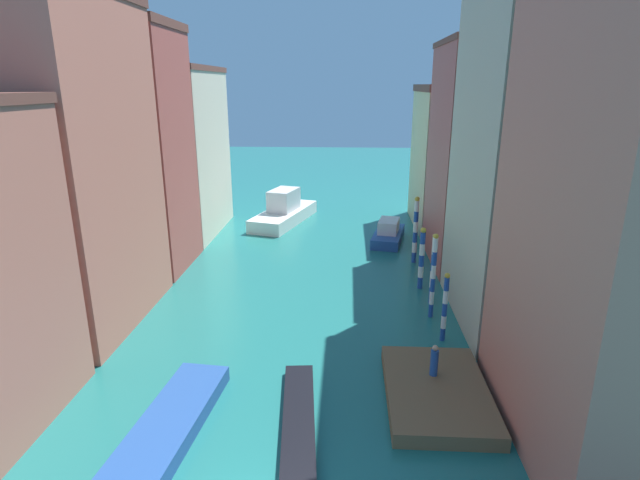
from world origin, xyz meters
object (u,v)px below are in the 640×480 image
person_on_dock (434,361)px  mooring_pole_0 (445,306)px  gondola_black (298,445)px  mooring_pole_4 (415,229)px  vaporetto_white (284,212)px  mooring_pole_3 (422,257)px  waterfront_dock (437,392)px  mooring_pole_1 (433,276)px  motorboat_0 (171,423)px  motorboat_1 (388,233)px  mooring_pole_2 (433,268)px

person_on_dock → mooring_pole_0: (1.25, 4.55, 0.67)m
mooring_pole_0 → gondola_black: 11.64m
mooring_pole_4 → vaporetto_white: 16.46m
mooring_pole_3 → waterfront_dock: bearing=-94.3°
mooring_pole_1 → vaporetto_white: mooring_pole_1 is taller
motorboat_0 → motorboat_1: motorboat_1 is taller
motorboat_0 → motorboat_1: size_ratio=1.25×
mooring_pole_2 → gondola_black: (-7.15, -14.01, -2.15)m
motorboat_0 → mooring_pole_4: bearing=59.6°
mooring_pole_3 → mooring_pole_2: bearing=-82.3°
vaporetto_white → motorboat_0: (-0.55, -32.40, -0.76)m
mooring_pole_1 → mooring_pole_0: bearing=-86.1°
mooring_pole_4 → motorboat_1: (-1.60, 5.50, -1.98)m
motorboat_1 → mooring_pole_4: bearing=-73.8°
mooring_pole_1 → mooring_pole_2: bearing=81.7°
mooring_pole_2 → mooring_pole_1: bearing=-98.3°
person_on_dock → motorboat_0: 11.70m
motorboat_0 → motorboat_1: 28.53m
gondola_black → person_on_dock: bearing=38.0°
mooring_pole_4 → person_on_dock: bearing=-94.1°
mooring_pole_2 → motorboat_0: bearing=-133.3°
mooring_pole_3 → gondola_black: (-6.81, -16.49, -2.01)m
mooring_pole_0 → mooring_pole_4: bearing=90.1°
mooring_pole_4 → motorboat_1: size_ratio=0.83×
waterfront_dock → gondola_black: bearing=-147.8°
person_on_dock → mooring_pole_3: (1.01, 11.96, 0.88)m
mooring_pole_0 → mooring_pole_2: bearing=88.9°
waterfront_dock → motorboat_0: motorboat_0 is taller
person_on_dock → mooring_pole_3: bearing=85.2°
mooring_pole_4 → motorboat_0: bearing=-120.4°
mooring_pole_4 → mooring_pole_3: bearing=-92.3°
mooring_pole_3 → gondola_black: 17.96m
waterfront_dock → mooring_pole_4: size_ratio=1.29×
mooring_pole_3 → motorboat_0: bearing=-127.6°
mooring_pole_4 → motorboat_0: 24.40m
mooring_pole_0 → motorboat_1: bearing=95.1°
mooring_pole_0 → mooring_pole_4: mooring_pole_4 is taller
vaporetto_white → motorboat_1: vaporetto_white is taller
person_on_dock → motorboat_0: (-11.05, -3.70, -1.00)m
mooring_pole_0 → vaporetto_white: (-11.75, 24.15, -0.91)m
mooring_pole_2 → motorboat_1: size_ratio=0.72×
mooring_pole_0 → mooring_pole_2: 4.93m
mooring_pole_0 → motorboat_1: size_ratio=0.62×
mooring_pole_0 → motorboat_0: size_ratio=0.49×
mooring_pole_2 → mooring_pole_3: size_ratio=1.07×
vaporetto_white → mooring_pole_4: bearing=-44.3°
gondola_black → motorboat_1: 27.83m
person_on_dock → mooring_pole_0: bearing=74.7°
mooring_pole_1 → motorboat_1: bearing=95.3°
person_on_dock → mooring_pole_4: mooring_pole_4 is taller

